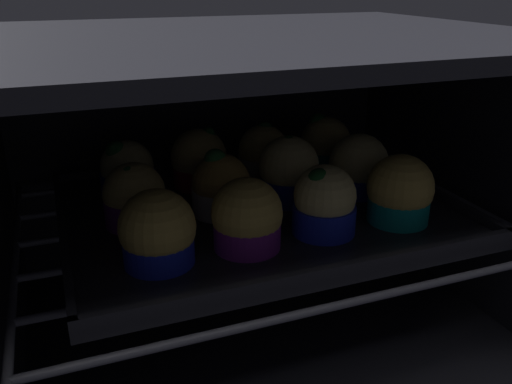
{
  "coord_description": "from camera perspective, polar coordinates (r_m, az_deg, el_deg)",
  "views": [
    {
      "loc": [
        -21.28,
        -32.48,
        40.98
      ],
      "look_at": [
        0.0,
        22.92,
        17.06
      ],
      "focal_mm": 37.85,
      "sensor_mm": 36.0,
      "label": 1
    }
  ],
  "objects": [
    {
      "name": "oven_cavity",
      "position": [
        0.67,
        -1.02,
        0.95
      ],
      "size": [
        59.0,
        47.0,
        37.0
      ],
      "color": "black",
      "rests_on": "ground"
    },
    {
      "name": "baking_tray",
      "position": [
        0.65,
        0.0,
        -1.96
      ],
      "size": [
        44.82,
        35.66,
        2.2
      ],
      "color": "black",
      "rests_on": "oven_rack"
    },
    {
      "name": "oven_rack",
      "position": [
        0.65,
        0.29,
        -3.13
      ],
      "size": [
        54.8,
        42.0,
        0.8
      ],
      "color": "#51515B",
      "rests_on": "oven_cavity"
    },
    {
      "name": "muffin_row2_col2",
      "position": [
        0.73,
        0.79,
        4.03
      ],
      "size": [
        6.82,
        6.82,
        7.57
      ],
      "color": "silver",
      "rests_on": "baking_tray"
    },
    {
      "name": "muffin_row0_col2",
      "position": [
        0.57,
        7.22,
        -1.1
      ],
      "size": [
        6.82,
        6.82,
        7.56
      ],
      "color": "#1928B7",
      "rests_on": "baking_tray"
    },
    {
      "name": "muffin_row1_col1",
      "position": [
        0.62,
        -3.72,
        0.52
      ],
      "size": [
        6.82,
        6.82,
        7.73
      ],
      "color": "silver",
      "rests_on": "baking_tray"
    },
    {
      "name": "muffin_row0_col1",
      "position": [
        0.54,
        -0.97,
        -2.79
      ],
      "size": [
        7.22,
        7.22,
        7.4
      ],
      "color": "#7A238C",
      "rests_on": "baking_tray"
    },
    {
      "name": "muffin_row2_col0",
      "position": [
        0.69,
        -13.46,
        2.14
      ],
      "size": [
        6.82,
        6.82,
        7.34
      ],
      "color": "#1928B7",
      "rests_on": "baking_tray"
    },
    {
      "name": "muffin_row1_col3",
      "position": [
        0.69,
        10.76,
        2.54
      ],
      "size": [
        7.46,
        7.46,
        7.65
      ],
      "color": "#1928B7",
      "rests_on": "baking_tray"
    },
    {
      "name": "muffin_row1_col2",
      "position": [
        0.65,
        3.48,
        2.16
      ],
      "size": [
        7.3,
        7.3,
        8.24
      ],
      "color": "#1928B7",
      "rests_on": "baking_tray"
    },
    {
      "name": "muffin_row1_col0",
      "position": [
        0.61,
        -12.7,
        -0.63
      ],
      "size": [
        6.86,
        6.86,
        7.05
      ],
      "color": "#7A238C",
      "rests_on": "baking_tray"
    },
    {
      "name": "muffin_row0_col0",
      "position": [
        0.52,
        -10.37,
        -4.23
      ],
      "size": [
        7.37,
        7.37,
        7.47
      ],
      "color": "#1928B7",
      "rests_on": "baking_tray"
    },
    {
      "name": "muffin_row2_col3",
      "position": [
        0.77,
        7.32,
        4.83
      ],
      "size": [
        7.01,
        7.01,
        8.0
      ],
      "color": "#0C8C84",
      "rests_on": "baking_tray"
    },
    {
      "name": "muffin_row0_col3",
      "position": [
        0.62,
        14.95,
        -0.05
      ],
      "size": [
        7.38,
        7.38,
        7.72
      ],
      "color": "#0C8C84",
      "rests_on": "baking_tray"
    },
    {
      "name": "muffin_row2_col1",
      "position": [
        0.71,
        -6.02,
        3.26
      ],
      "size": [
        7.26,
        7.26,
        7.77
      ],
      "color": "red",
      "rests_on": "baking_tray"
    }
  ]
}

